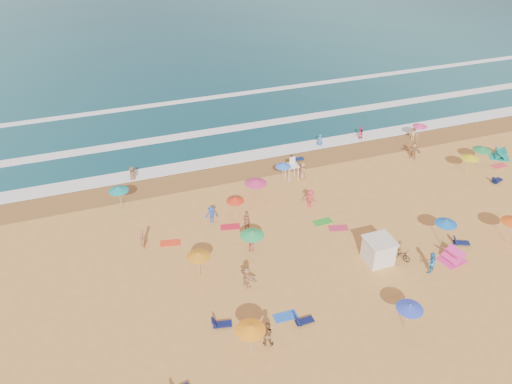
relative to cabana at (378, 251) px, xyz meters
name	(u,v)px	position (x,y,z in m)	size (l,w,h in m)	color
ground	(282,244)	(-6.45, 4.53, -1.00)	(220.00, 220.00, 0.00)	gold
ocean	(138,10)	(-6.45, 88.53, -1.00)	(220.00, 140.00, 0.18)	#0C4756
wet_sand	(237,171)	(-6.45, 17.03, -0.99)	(220.00, 220.00, 0.00)	olive
surf_foam	(215,134)	(-6.45, 25.85, -0.90)	(200.00, 18.70, 0.05)	white
cabana	(378,251)	(0.00, 0.00, 0.00)	(2.00, 2.00, 2.00)	silver
cabana_roof	(380,241)	(0.00, 0.00, 1.06)	(2.20, 2.20, 0.12)	silver
bicycle	(400,253)	(1.90, -0.30, -0.51)	(0.66, 1.88, 0.99)	black
lifeguard_stand	(292,170)	(-1.67, 13.84, 0.05)	(1.20, 1.20, 2.10)	white
beach_umbrellas	(288,224)	(-6.12, 4.20, 1.17)	(59.13, 25.67, 0.74)	blue
loungers	(405,250)	(2.69, 0.18, -0.83)	(45.07, 26.04, 0.34)	#101D53
towels	(276,267)	(-7.92, 1.94, -0.98)	(55.35, 17.63, 0.03)	red
popup_tents	(481,196)	(13.55, 4.21, -0.40)	(17.99, 14.54, 1.20)	#EF3598
beachgoers	(302,206)	(-3.14, 7.90, -0.15)	(46.12, 24.97, 2.15)	#B07451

